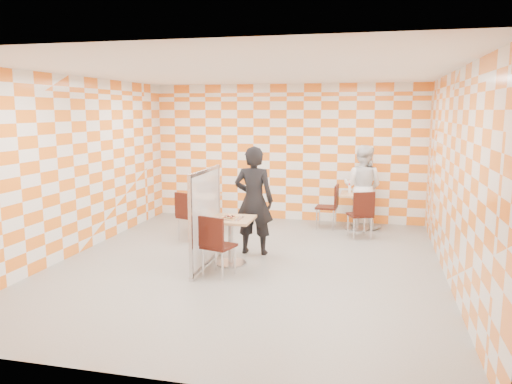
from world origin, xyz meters
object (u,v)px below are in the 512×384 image
second_table (358,205)px  chair_second_front (362,211)px  chair_empty_near (188,212)px  sport_bottle (350,189)px  soda_bottle (363,188)px  main_table (231,233)px  man_white (362,187)px  empty_table (200,208)px  chair_main_front (215,241)px  partition (206,218)px  chair_empty_far (208,200)px  chair_second_side (331,203)px  man_dark (254,201)px

second_table → chair_second_front: bearing=-82.6°
chair_empty_near → sport_bottle: sport_bottle is taller
sport_bottle → soda_bottle: 0.27m
main_table → man_white: man_white is taller
second_table → chair_empty_near: size_ratio=0.81×
second_table → empty_table: 3.21m
chair_main_front → soda_bottle: size_ratio=4.02×
chair_second_front → partition: (-2.30, -2.34, 0.25)m
empty_table → chair_empty_near: 0.65m
empty_table → chair_main_front: bearing=-65.7°
empty_table → sport_bottle: sport_bottle is taller
chair_empty_far → partition: (0.93, -2.82, 0.25)m
chair_second_side → man_white: (0.61, 0.28, 0.32)m
main_table → chair_empty_near: (-1.19, 1.21, 0.04)m
main_table → man_dark: 0.82m
chair_main_front → man_white: bearing=61.8°
second_table → partition: 3.84m
main_table → chair_second_front: bearing=46.4°
second_table → chair_second_front: size_ratio=0.81×
empty_table → man_white: (3.13, 1.19, 0.36)m
chair_main_front → chair_empty_far: same height
chair_main_front → chair_empty_far: bearing=110.7°
empty_table → man_white: bearing=20.8°
chair_second_front → soda_bottle: size_ratio=4.02×
empty_table → chair_second_side: size_ratio=0.81×
empty_table → chair_empty_near: (-0.01, -0.65, 0.04)m
empty_table → man_white: 3.37m
chair_empty_near → chair_main_front: bearing=-58.5°
chair_second_front → sport_bottle: bearing=108.4°
main_table → soda_bottle: bearing=56.6°
main_table → chair_second_front: (1.98, 2.07, 0.04)m
second_table → chair_main_front: chair_main_front is taller
chair_second_side → chair_empty_near: same height
chair_main_front → man_dark: man_dark is taller
man_dark → chair_main_front: bearing=79.2°
chair_empty_far → partition: partition is taller
empty_table → sport_bottle: 3.08m
chair_empty_near → man_white: man_white is taller
chair_second_front → chair_empty_near: (-3.16, -0.87, 0.00)m
main_table → chair_second_side: size_ratio=0.81×
chair_main_front → chair_second_side: bearing=68.2°
chair_second_front → chair_second_side: 0.95m
second_table → chair_empty_near: (-3.06, -1.66, 0.04)m
partition → man_white: (2.28, 3.32, 0.07)m
empty_table → chair_main_front: size_ratio=0.81×
main_table → chair_second_side: bearing=64.2°
soda_bottle → chair_main_front: bearing=-118.8°
chair_empty_near → man_white: (3.14, 1.84, 0.32)m
empty_table → chair_empty_far: size_ratio=0.81×
empty_table → partition: (0.86, -2.13, 0.28)m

